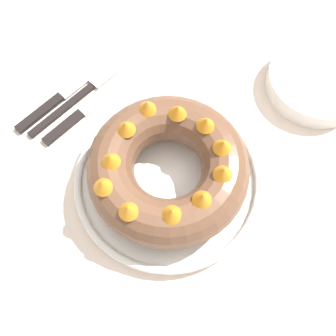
{
  "coord_description": "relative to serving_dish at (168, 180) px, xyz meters",
  "views": [
    {
      "loc": [
        0.14,
        -0.14,
        1.35
      ],
      "look_at": [
        -0.02,
        0.03,
        0.82
      ],
      "focal_mm": 42.0,
      "sensor_mm": 36.0,
      "label": 1
    }
  ],
  "objects": [
    {
      "name": "ground_plane",
      "position": [
        0.02,
        -0.03,
        -0.78
      ],
      "size": [
        8.0,
        8.0,
        0.0
      ],
      "primitive_type": "plane",
      "color": "#4C4742"
    },
    {
      "name": "dining_table",
      "position": [
        0.02,
        -0.03,
        -0.1
      ],
      "size": [
        1.2,
        1.19,
        0.76
      ],
      "color": "beige",
      "rests_on": "ground_plane"
    },
    {
      "name": "serving_dish",
      "position": [
        0.0,
        0.0,
        0.0
      ],
      "size": [
        0.29,
        0.29,
        0.02
      ],
      "color": "white",
      "rests_on": "dining_table"
    },
    {
      "name": "bundt_cake",
      "position": [
        -0.0,
        -0.0,
        0.05
      ],
      "size": [
        0.24,
        0.24,
        0.09
      ],
      "color": "brown",
      "rests_on": "serving_dish"
    },
    {
      "name": "fork",
      "position": [
        -0.22,
        0.01,
        -0.01
      ],
      "size": [
        0.02,
        0.2,
        0.01
      ],
      "rotation": [
        0.0,
        0.0,
        -0.07
      ],
      "color": "black",
      "rests_on": "dining_table"
    },
    {
      "name": "serving_knife",
      "position": [
        -0.25,
        -0.02,
        -0.01
      ],
      "size": [
        0.02,
        0.21,
        0.01
      ],
      "rotation": [
        0.0,
        0.0,
        0.09
      ],
      "color": "black",
      "rests_on": "dining_table"
    },
    {
      "name": "cake_knife",
      "position": [
        -0.2,
        -0.01,
        -0.01
      ],
      "size": [
        0.02,
        0.18,
        0.01
      ],
      "rotation": [
        0.0,
        0.0,
        0.05
      ],
      "color": "black",
      "rests_on": "dining_table"
    },
    {
      "name": "side_bowl",
      "position": [
        0.06,
        0.31,
        0.01
      ],
      "size": [
        0.17,
        0.17,
        0.03
      ],
      "primitive_type": "cylinder",
      "color": "white",
      "rests_on": "dining_table"
    }
  ]
}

